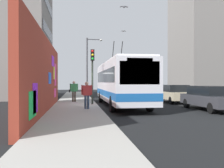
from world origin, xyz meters
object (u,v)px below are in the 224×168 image
(traffic_light, at_px, (92,67))
(street_lamp, at_px, (89,63))
(parked_car_dark_gray, at_px, (209,97))
(city_bus, at_px, (121,82))
(parked_car_champagne, at_px, (175,93))
(pedestrian_at_curb, at_px, (87,93))
(pedestrian_midblock, at_px, (74,89))

(traffic_light, xyz_separation_m, street_lamp, (7.32, -0.09, 0.84))
(parked_car_dark_gray, relative_size, traffic_light, 1.19)
(city_bus, xyz_separation_m, street_lamp, (7.40, 2.06, 1.93))
(parked_car_dark_gray, relative_size, parked_car_champagne, 1.19)
(pedestrian_at_curb, bearing_deg, parked_car_dark_gray, -94.51)
(parked_car_champagne, xyz_separation_m, pedestrian_at_curb, (-5.08, 7.90, 0.32))
(parked_car_dark_gray, distance_m, traffic_light, 8.48)
(parked_car_dark_gray, xyz_separation_m, pedestrian_midblock, (6.36, 8.77, 0.36))
(city_bus, distance_m, street_lamp, 7.92)
(traffic_light, bearing_deg, parked_car_dark_gray, -116.57)
(traffic_light, bearing_deg, street_lamp, -0.73)
(parked_car_dark_gray, height_order, pedestrian_midblock, pedestrian_midblock)
(pedestrian_at_curb, relative_size, street_lamp, 0.27)
(city_bus, xyz_separation_m, traffic_light, (0.08, 2.15, 1.09))
(city_bus, height_order, pedestrian_at_curb, city_bus)
(pedestrian_at_curb, distance_m, traffic_light, 3.58)
(parked_car_dark_gray, relative_size, street_lamp, 0.78)
(pedestrian_at_curb, distance_m, street_lamp, 10.72)
(pedestrian_midblock, bearing_deg, street_lamp, -18.02)
(pedestrian_at_curb, relative_size, traffic_light, 0.41)
(pedestrian_midblock, relative_size, pedestrian_at_curb, 1.04)
(street_lamp, bearing_deg, parked_car_dark_gray, -146.58)
(pedestrian_midblock, distance_m, traffic_light, 3.50)
(city_bus, bearing_deg, pedestrian_at_curb, 137.73)
(parked_car_dark_gray, bearing_deg, street_lamp, 33.42)
(city_bus, distance_m, parked_car_dark_gray, 6.40)
(city_bus, height_order, pedestrian_midblock, city_bus)
(parked_car_dark_gray, xyz_separation_m, street_lamp, (11.00, 7.26, 2.95))
(parked_car_dark_gray, height_order, pedestrian_at_curb, pedestrian_at_curb)
(parked_car_dark_gray, distance_m, street_lamp, 13.50)
(city_bus, xyz_separation_m, pedestrian_midblock, (2.76, 3.57, -0.66))
(city_bus, bearing_deg, traffic_light, 87.79)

